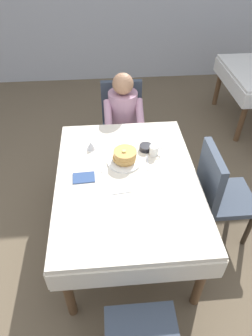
% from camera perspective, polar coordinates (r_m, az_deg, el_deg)
% --- Properties ---
extents(ground_plane, '(14.00, 14.00, 0.00)m').
position_cam_1_polar(ground_plane, '(2.89, 0.18, -12.47)').
color(ground_plane, brown).
extents(dining_table_main, '(1.12, 1.52, 0.74)m').
position_cam_1_polar(dining_table_main, '(2.40, 0.21, -3.36)').
color(dining_table_main, silver).
rests_on(dining_table_main, ground).
extents(chair_diner, '(0.44, 0.45, 0.93)m').
position_cam_1_polar(chair_diner, '(3.39, -0.72, 9.34)').
color(chair_diner, '#384251').
rests_on(chair_diner, ground).
extents(diner_person, '(0.40, 0.43, 1.12)m').
position_cam_1_polar(diner_person, '(3.18, -0.53, 9.94)').
color(diner_person, '#B2849E').
rests_on(diner_person, ground).
extents(chair_right_side, '(0.45, 0.44, 0.93)m').
position_cam_1_polar(chair_right_side, '(2.64, 17.12, -4.06)').
color(chair_right_side, '#384251').
rests_on(chair_right_side, ground).
extents(plate_breakfast, '(0.28, 0.28, 0.02)m').
position_cam_1_polar(plate_breakfast, '(2.46, -0.35, 1.26)').
color(plate_breakfast, white).
rests_on(plate_breakfast, dining_table_main).
extents(breakfast_stack, '(0.19, 0.20, 0.11)m').
position_cam_1_polar(breakfast_stack, '(2.43, -0.26, 2.32)').
color(breakfast_stack, tan).
rests_on(breakfast_stack, plate_breakfast).
extents(cup_coffee, '(0.11, 0.08, 0.08)m').
position_cam_1_polar(cup_coffee, '(2.53, 5.36, 3.35)').
color(cup_coffee, white).
rests_on(cup_coffee, dining_table_main).
extents(bowl_butter, '(0.11, 0.11, 0.04)m').
position_cam_1_polar(bowl_butter, '(2.59, 3.78, 3.90)').
color(bowl_butter, black).
rests_on(bowl_butter, dining_table_main).
extents(syrup_pitcher, '(0.08, 0.08, 0.07)m').
position_cam_1_polar(syrup_pitcher, '(2.60, -6.63, 4.25)').
color(syrup_pitcher, silver).
rests_on(syrup_pitcher, dining_table_main).
extents(fork_left_of_plate, '(0.03, 0.18, 0.00)m').
position_cam_1_polar(fork_left_of_plate, '(2.45, -4.75, 0.61)').
color(fork_left_of_plate, silver).
rests_on(fork_left_of_plate, dining_table_main).
extents(knife_right_of_plate, '(0.03, 0.20, 0.00)m').
position_cam_1_polar(knife_right_of_plate, '(2.47, 4.09, 1.10)').
color(knife_right_of_plate, silver).
rests_on(knife_right_of_plate, dining_table_main).
extents(spoon_near_edge, '(0.15, 0.03, 0.00)m').
position_cam_1_polar(spoon_near_edge, '(2.22, -0.81, -4.69)').
color(spoon_near_edge, silver).
rests_on(spoon_near_edge, dining_table_main).
extents(napkin_folded, '(0.18, 0.13, 0.01)m').
position_cam_1_polar(napkin_folded, '(2.35, -8.01, -1.82)').
color(napkin_folded, '#334C7F').
rests_on(napkin_folded, dining_table_main).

